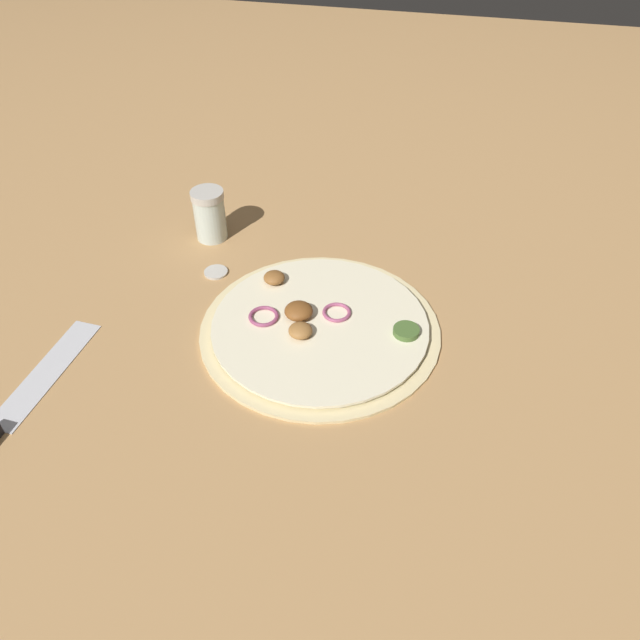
# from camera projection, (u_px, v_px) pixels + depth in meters

# --- Properties ---
(ground_plane) EXTENTS (3.00, 3.00, 0.00)m
(ground_plane) POSITION_uv_depth(u_px,v_px,m) (320.00, 330.00, 0.85)
(ground_plane) COLOR tan
(pizza) EXTENTS (0.33, 0.33, 0.03)m
(pizza) POSITION_uv_depth(u_px,v_px,m) (319.00, 326.00, 0.84)
(pizza) COLOR beige
(pizza) RESTS_ON ground_plane
(spice_jar) EXTENTS (0.05, 0.05, 0.08)m
(spice_jar) POSITION_uv_depth(u_px,v_px,m) (210.00, 214.00, 0.99)
(spice_jar) COLOR silver
(spice_jar) RESTS_ON ground_plane
(loose_cap) EXTENTS (0.04, 0.04, 0.01)m
(loose_cap) POSITION_uv_depth(u_px,v_px,m) (216.00, 271.00, 0.94)
(loose_cap) COLOR beige
(loose_cap) RESTS_ON ground_plane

